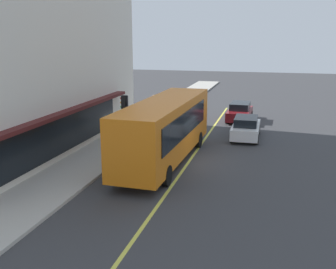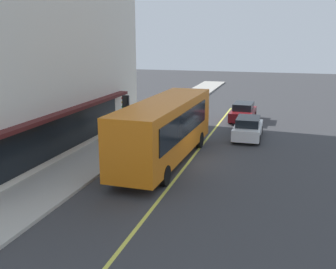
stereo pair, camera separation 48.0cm
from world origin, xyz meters
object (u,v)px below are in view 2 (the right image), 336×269
object	(u,v)px
pedestrian_mid_block	(143,120)
car_maroon	(243,112)
car_white	(248,128)
pedestrian_at_corner	(120,136)
traffic_light	(126,108)
bus	(166,127)
pedestrian_waiting	(157,103)

from	to	relation	value
pedestrian_mid_block	car_maroon	bearing A→B (deg)	-39.48
car_white	pedestrian_at_corner	world-z (taller)	pedestrian_at_corner
car_white	pedestrian_at_corner	size ratio (longest dim) A/B	2.66
car_maroon	pedestrian_mid_block	distance (m)	9.67
car_white	car_maroon	bearing A→B (deg)	9.13
pedestrian_at_corner	car_maroon	bearing A→B (deg)	-27.43
traffic_light	car_maroon	bearing A→B (deg)	-31.10
bus	car_maroon	world-z (taller)	bus
pedestrian_mid_block	pedestrian_waiting	bearing A→B (deg)	9.92
bus	pedestrian_at_corner	size ratio (longest dim) A/B	6.91
pedestrian_waiting	traffic_light	bearing A→B (deg)	-173.47
bus	pedestrian_mid_block	distance (m)	5.96
pedestrian_waiting	car_maroon	bearing A→B (deg)	-86.11
bus	pedestrian_waiting	xyz separation A→B (m)	(11.98, 4.33, -0.72)
bus	pedestrian_waiting	world-z (taller)	bus
car_maroon	pedestrian_waiting	xyz separation A→B (m)	(-0.50, 7.36, 0.52)
pedestrian_at_corner	car_white	bearing A→B (deg)	-49.96
bus	car_white	bearing A→B (deg)	-30.85
pedestrian_waiting	car_white	bearing A→B (deg)	-122.79
car_white	traffic_light	bearing A→B (deg)	122.03
pedestrian_at_corner	pedestrian_waiting	bearing A→B (deg)	6.32
bus	pedestrian_waiting	bearing A→B (deg)	19.90
pedestrian_waiting	pedestrian_mid_block	bearing A→B (deg)	-170.08
traffic_light	pedestrian_mid_block	size ratio (longest dim) A/B	1.81
traffic_light	pedestrian_waiting	world-z (taller)	traffic_light
car_white	pedestrian_waiting	size ratio (longest dim) A/B	2.35
pedestrian_mid_block	pedestrian_at_corner	bearing A→B (deg)	-179.57
car_maroon	pedestrian_at_corner	world-z (taller)	pedestrian_at_corner
pedestrian_waiting	pedestrian_at_corner	bearing A→B (deg)	-173.68
car_white	pedestrian_waiting	distance (m)	9.88
traffic_light	pedestrian_at_corner	size ratio (longest dim) A/B	1.98
car_maroon	pedestrian_waiting	size ratio (longest dim) A/B	2.37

